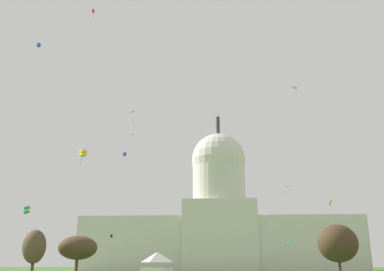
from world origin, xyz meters
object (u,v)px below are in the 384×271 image
Objects in this scene: tree_east_mid at (338,243)px; kite_magenta_high at (132,135)px; kite_orange_mid at (286,188)px; kite_cyan_low at (289,243)px; kite_turquoise_mid at (134,114)px; kite_yellow_mid at (83,153)px; kite_black_low at (112,236)px; kite_red_high at (93,12)px; capitol_building at (220,225)px; kite_lime_mid at (265,217)px; tree_west_far at (78,248)px; kite_blue_high at (39,45)px; kite_gold_low at (330,203)px; event_tent at (157,265)px; tree_west_near at (34,247)px; kite_violet_high at (124,154)px; kite_white_mid at (297,88)px; kite_green_low at (27,210)px.

kite_magenta_high is at bearing 169.61° from tree_east_mid.
tree_east_mid is at bearing 86.59° from kite_orange_mid.
kite_magenta_high is (-49.63, -69.13, 24.32)m from kite_cyan_low.
kite_turquoise_mid reaches higher than kite_yellow_mid.
kite_orange_mid reaches higher than kite_black_low.
kite_black_low is at bearing 86.29° from kite_red_high.
capitol_building is at bearing 104.05° from tree_east_mid.
kite_lime_mid is (-11.44, -26.66, 7.33)m from kite_cyan_low.
tree_west_far is at bearing -118.29° from capitol_building.
kite_magenta_high is at bearing -110.90° from kite_lime_mid.
kite_orange_mid is 36.57m from kite_lime_mid.
kite_black_low is at bearing -70.55° from kite_blue_high.
event_tent is at bearing 8.99° from kite_gold_low.
kite_blue_high is 0.77× the size of kite_black_low.
kite_gold_low is at bearing -143.72° from kite_cyan_low.
kite_lime_mid is at bearing 101.05° from tree_east_mid.
tree_west_near is at bearing 101.72° from kite_black_low.
kite_blue_high reaches higher than event_tent.
kite_yellow_mid is at bearing 127.19° from kite_turquoise_mid.
tree_west_near is 0.87× the size of tree_west_far.
kite_black_low is at bearing -179.47° from kite_lime_mid.
kite_turquoise_mid is at bearing 161.10° from kite_violet_high.
kite_lime_mid is 1.33× the size of kite_yellow_mid.
kite_cyan_low is at bearing -106.11° from kite_gold_low.
event_tent is 60.03m from kite_violet_high.
kite_violet_high is (-47.55, 19.82, 14.85)m from kite_orange_mid.
kite_lime_mid is (55.89, 25.19, 10.97)m from tree_west_far.
capitol_building is 10.63× the size of tree_west_near.
capitol_building is 36.71m from kite_cyan_low.
kite_black_low is at bearing 84.13° from tree_west_near.
tree_west_far is 65.42m from kite_red_high.
kite_magenta_high is at bearing 124.65° from kite_black_low.
kite_turquoise_mid is at bearing 20.76° from kite_magenta_high.
kite_magenta_high is (7.47, -25.95, -1.43)m from kite_violet_high.
kite_cyan_low is at bearing 74.69° from event_tent.
kite_turquoise_mid reaches higher than kite_white_mid.
kite_yellow_mid reaches higher than kite_lime_mid.
tree_east_mid is 53.45m from kite_lime_mid.
tree_west_far is 5.58× the size of kite_yellow_mid.
kite_violet_high is (-1.72, 47.22, -22.09)m from kite_red_high.
kite_yellow_mid is (-48.14, -112.38, 8.49)m from kite_cyan_low.
kite_blue_high is at bearing -109.31° from kite_lime_mid.
kite_lime_mid is at bearing 129.45° from kite_green_low.
kite_lime_mid is at bearing 42.45° from kite_red_high.
kite_gold_low reaches higher than kite_black_low.
kite_white_mid is (31.39, -24.13, -4.62)m from kite_turquoise_mid.
kite_black_low is at bearing 132.93° from tree_east_mid.
kite_red_high reaches higher than kite_turquoise_mid.
tree_west_near is at bearing 166.78° from kite_cyan_low.
kite_gold_low is at bearing -150.42° from kite_violet_high.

